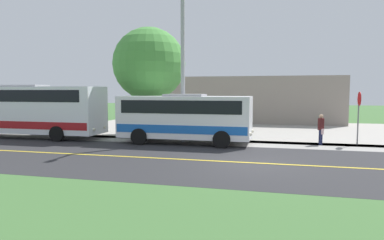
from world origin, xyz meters
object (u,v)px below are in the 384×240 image
(transit_bus_rear, at_px, (21,109))
(commercial_building, at_px, (253,99))
(shuttle_bus_front, at_px, (185,116))
(street_light_pole, at_px, (182,60))
(stop_sign, at_px, (359,109))
(tree_curbside, at_px, (149,64))
(pedestrian_with_bags, at_px, (321,128))

(transit_bus_rear, bearing_deg, commercial_building, 141.94)
(shuttle_bus_front, height_order, street_light_pole, street_light_pole)
(stop_sign, height_order, tree_curbside, tree_curbside)
(tree_curbside, bearing_deg, pedestrian_with_bags, 81.13)
(tree_curbside, bearing_deg, commercial_building, 157.60)
(transit_bus_rear, bearing_deg, tree_curbside, 111.43)
(pedestrian_with_bags, height_order, street_light_pole, street_light_pole)
(commercial_building, bearing_deg, stop_sign, 23.65)
(commercial_building, bearing_deg, tree_curbside, -22.40)
(transit_bus_rear, relative_size, street_light_pole, 1.28)
(pedestrian_with_bags, height_order, commercial_building, commercial_building)
(street_light_pole, bearing_deg, shuttle_bus_front, 34.10)
(street_light_pole, xyz_separation_m, commercial_building, (-16.52, 2.83, -2.57))
(shuttle_bus_front, height_order, stop_sign, stop_sign)
(shuttle_bus_front, bearing_deg, pedestrian_with_bags, 99.66)
(shuttle_bus_front, relative_size, pedestrian_with_bags, 4.47)
(commercial_building, bearing_deg, pedestrian_with_bags, 16.95)
(shuttle_bus_front, height_order, tree_curbside, tree_curbside)
(pedestrian_with_bags, xyz_separation_m, stop_sign, (-0.34, 1.93, 1.07))
(transit_bus_rear, height_order, stop_sign, transit_bus_rear)
(stop_sign, relative_size, tree_curbside, 0.41)
(street_light_pole, bearing_deg, transit_bus_rear, -87.66)
(street_light_pole, height_order, tree_curbside, street_light_pole)
(transit_bus_rear, height_order, street_light_pole, street_light_pole)
(stop_sign, height_order, street_light_pole, street_light_pole)
(transit_bus_rear, xyz_separation_m, pedestrian_with_bags, (-1.30, 18.03, -0.92))
(pedestrian_with_bags, relative_size, commercial_building, 0.10)
(shuttle_bus_front, distance_m, transit_bus_rear, 10.70)
(pedestrian_with_bags, xyz_separation_m, commercial_building, (-15.64, -4.77, 1.21))
(transit_bus_rear, height_order, commercial_building, commercial_building)
(transit_bus_rear, relative_size, commercial_building, 0.67)
(tree_curbside, bearing_deg, shuttle_bus_front, 47.87)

